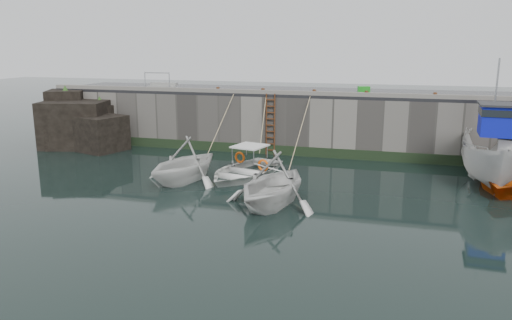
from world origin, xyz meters
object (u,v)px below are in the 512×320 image
(boat_far_white, at_px, (493,158))
(boat_near_blacktrim, at_px, (272,205))
(bollard_d, at_px, (366,94))
(bollard_e, at_px, (435,95))
(boat_near_white, at_px, (185,181))
(bollard_b, at_px, (263,91))
(bollard_a, at_px, (218,90))
(boat_near_blue, at_px, (244,176))
(ladder, at_px, (270,125))
(bollard_c, at_px, (314,92))
(fish_crate, at_px, (364,89))

(boat_far_white, bearing_deg, boat_near_blacktrim, -143.04)
(boat_far_white, xyz_separation_m, bollard_d, (-5.48, 3.04, 2.26))
(bollard_e, bearing_deg, boat_far_white, -53.15)
(boat_far_white, distance_m, bollard_e, 4.42)
(boat_near_white, relative_size, bollard_e, 14.86)
(bollard_b, distance_m, bollard_d, 5.30)
(bollard_a, xyz_separation_m, bollard_e, (11.00, 0.00, 0.00))
(bollard_a, relative_size, bollard_d, 1.00)
(boat_near_blue, relative_size, boat_far_white, 0.73)
(bollard_e, bearing_deg, ladder, -177.60)
(boat_near_white, distance_m, bollard_d, 10.02)
(bollard_d, bearing_deg, bollard_e, 0.00)
(boat_near_white, bearing_deg, bollard_b, 89.04)
(boat_near_blue, height_order, bollard_a, bollard_a)
(bollard_a, xyz_separation_m, bollard_c, (5.20, 0.00, 0.00))
(bollard_b, xyz_separation_m, bollard_d, (5.30, 0.00, 0.00))
(boat_near_white, height_order, bollard_a, bollard_a)
(boat_near_blue, relative_size, bollard_b, 16.88)
(boat_far_white, height_order, bollard_e, boat_far_white)
(boat_near_blue, xyz_separation_m, boat_near_blacktrim, (2.20, -3.59, 0.00))
(boat_near_white, distance_m, boat_near_blue, 2.63)
(boat_near_white, bearing_deg, ladder, 83.94)
(ladder, xyz_separation_m, bollard_a, (-3.00, 0.34, 1.71))
(bollard_a, height_order, bollard_b, same)
(boat_near_blacktrim, bearing_deg, bollard_e, 67.18)
(ladder, relative_size, boat_near_white, 0.77)
(ladder, bearing_deg, bollard_e, 2.40)
(boat_near_blue, relative_size, bollard_c, 16.88)
(boat_far_white, xyz_separation_m, bollard_e, (-2.28, 3.04, 2.26))
(boat_near_blacktrim, distance_m, fish_crate, 11.28)
(bollard_b, height_order, bollard_c, same)
(boat_far_white, xyz_separation_m, fish_crate, (-5.76, 5.05, 2.28))
(bollard_e, bearing_deg, boat_near_blacktrim, -124.28)
(boat_far_white, distance_m, bollard_a, 13.81)
(bollard_a, relative_size, bollard_b, 1.00)
(bollard_a, distance_m, bollard_d, 7.80)
(bollard_a, height_order, bollard_c, same)
(bollard_c, bearing_deg, ladder, -171.33)
(bollard_e, bearing_deg, bollard_d, 180.00)
(boat_near_white, bearing_deg, bollard_a, 111.18)
(boat_near_white, distance_m, boat_far_white, 12.96)
(boat_near_blue, relative_size, bollard_e, 16.88)
(boat_near_blue, height_order, fish_crate, fish_crate)
(boat_far_white, bearing_deg, bollard_a, 169.95)
(bollard_c, bearing_deg, boat_near_blacktrim, -90.01)
(boat_near_white, xyz_separation_m, bollard_c, (4.40, 6.36, 3.30))
(bollard_a, bearing_deg, boat_far_white, -12.89)
(boat_near_blacktrim, distance_m, boat_far_white, 9.81)
(boat_near_blue, distance_m, bollard_e, 9.96)
(bollard_b, bearing_deg, ladder, -33.86)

